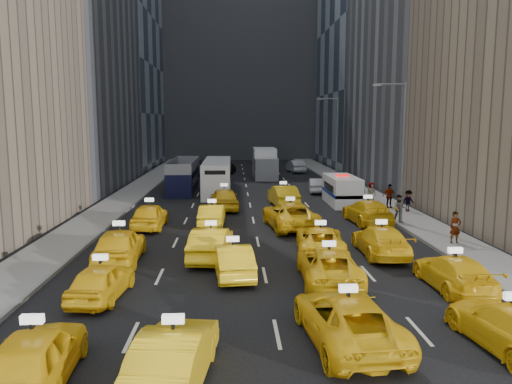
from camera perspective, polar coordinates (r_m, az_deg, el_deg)
ground at (r=19.87m, az=1.37°, el=-11.20°), size 160.00×160.00×0.00m
sidewalk_west at (r=45.12m, az=-14.36°, el=-0.41°), size 3.00×90.00×0.15m
sidewalk_east at (r=45.74m, az=12.36°, el=-0.23°), size 3.00×90.00×0.15m
curb_west at (r=44.85m, az=-12.54°, el=-0.38°), size 0.15×90.00×0.18m
curb_east at (r=45.39m, az=10.59°, el=-0.23°), size 0.15×90.00×0.18m
building_west_far at (r=76.55m, az=-18.09°, el=18.60°), size 16.00×22.00×42.00m
building_backdrop at (r=91.70m, az=-1.89°, el=16.54°), size 30.00×12.00×40.00m
streetlight_near at (r=32.50m, az=16.28°, el=4.88°), size 2.15×0.22×9.00m
streetlight_far at (r=51.81m, az=9.10°, el=6.20°), size 2.15×0.22×9.00m
taxi_0 at (r=14.16m, az=-23.97°, el=-16.84°), size 2.03×4.57×1.53m
taxi_1 at (r=13.30m, az=-9.34°, el=-17.98°), size 2.14×4.69×1.49m
taxi_2 at (r=15.56m, az=10.41°, el=-14.08°), size 2.91×5.46×1.46m
taxi_3 at (r=16.61m, az=27.16°, el=-13.53°), size 2.50×5.00×1.39m
taxi_4 at (r=19.69m, az=-17.25°, el=-9.66°), size 2.00×4.15×1.37m
taxi_5 at (r=21.46m, az=-2.67°, el=-7.77°), size 1.95×4.39×1.40m
taxi_6 at (r=20.95m, az=8.30°, el=-8.28°), size 2.47×5.06×1.38m
taxi_7 at (r=21.29m, az=21.68°, el=-8.55°), size 1.98×4.71×1.36m
taxi_8 at (r=24.24m, az=-15.32°, el=-5.88°), size 2.08×4.91×1.66m
taxi_9 at (r=24.05m, az=-5.16°, el=-5.86°), size 2.12×4.86×1.55m
taxi_10 at (r=25.11m, az=7.35°, el=-5.51°), size 2.79×5.15×1.37m
taxi_11 at (r=25.44m, az=14.07°, el=-5.41°), size 2.10×5.04×1.46m
taxi_12 at (r=31.53m, az=-12.05°, el=-2.66°), size 1.93×4.58×1.55m
taxi_13 at (r=31.49m, az=-5.04°, el=-2.66°), size 1.65×4.28×1.39m
taxi_14 at (r=30.88m, az=3.93°, el=-2.65°), size 3.39×6.12×1.62m
taxi_15 at (r=32.93m, az=12.63°, el=-2.23°), size 2.54×5.45×1.54m
taxi_16 at (r=37.20m, az=-3.65°, el=-0.78°), size 2.39×5.02×1.66m
taxi_17 at (r=38.81m, az=3.13°, el=-0.43°), size 2.21×5.05×1.62m
nypd_van at (r=40.13m, az=9.78°, el=0.15°), size 2.55×5.72×2.40m
double_decker at (r=47.59m, az=-8.26°, el=1.85°), size 3.24×10.20×2.92m
city_bus at (r=46.17m, az=-4.44°, el=1.76°), size 3.76×11.72×2.98m
box_truck at (r=58.09m, az=1.02°, el=3.29°), size 2.79×7.53×3.41m
misc_car_0 at (r=46.48m, az=6.98°, el=0.76°), size 1.85×4.15×1.32m
misc_car_1 at (r=60.54m, az=-6.94°, el=2.60°), size 3.27×6.07×1.62m
misc_car_2 at (r=64.04m, az=0.51°, el=2.89°), size 2.04×5.00×1.45m
misc_car_3 at (r=63.18m, az=-3.19°, el=2.78°), size 2.19×4.29×1.40m
misc_car_4 at (r=64.43m, az=4.55°, el=2.95°), size 2.25×4.96×1.58m
pedestrian_0 at (r=28.44m, az=21.82°, el=-3.77°), size 0.65×0.46×1.70m
pedestrian_1 at (r=32.96m, az=16.12°, el=-1.83°), size 0.99×0.73×1.82m
pedestrian_2 at (r=37.24m, az=17.03°, el=-0.98°), size 1.07×0.71×1.53m
pedestrian_3 at (r=38.30m, az=14.98°, el=-0.45°), size 1.11×0.63×1.79m
pedestrian_4 at (r=40.44m, az=13.03°, el=-0.06°), size 0.89×0.68×1.62m
pedestrian_5 at (r=43.19m, az=12.08°, el=0.41°), size 1.44×0.49×1.53m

